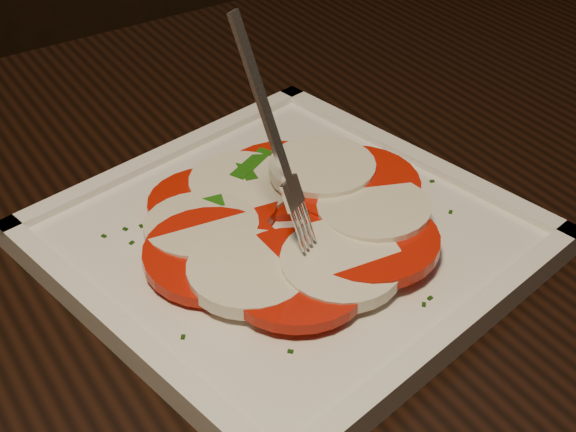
% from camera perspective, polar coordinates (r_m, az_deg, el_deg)
% --- Properties ---
extents(table, '(1.27, 0.91, 0.75)m').
position_cam_1_polar(table, '(0.64, -4.08, -9.53)').
color(table, black).
rests_on(table, ground).
extents(chair, '(0.54, 0.54, 0.93)m').
position_cam_1_polar(chair, '(1.36, -12.23, 10.88)').
color(chair, black).
rests_on(chair, ground).
extents(plate, '(0.37, 0.37, 0.01)m').
position_cam_1_polar(plate, '(0.57, -0.00, -1.80)').
color(plate, white).
rests_on(plate, table).
extents(caprese_salad, '(0.25, 0.21, 0.03)m').
position_cam_1_polar(caprese_salad, '(0.56, -0.01, -0.32)').
color(caprese_salad, red).
rests_on(caprese_salad, plate).
extents(fork, '(0.05, 0.06, 0.15)m').
position_cam_1_polar(fork, '(0.49, -1.76, 5.94)').
color(fork, white).
rests_on(fork, caprese_salad).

